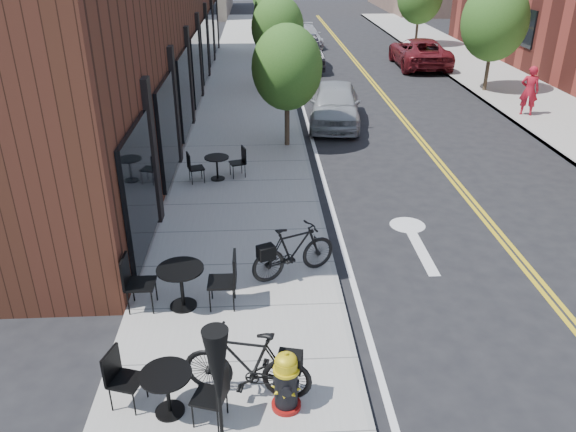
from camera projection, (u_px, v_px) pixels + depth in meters
name	position (u px, v px, depth m)	size (l,w,h in m)	color
ground	(344.00, 308.00, 10.40)	(120.00, 120.00, 0.00)	black
sidewalk_near	(245.00, 137.00, 19.24)	(4.00, 70.00, 0.12)	#9E9B93
building_near	(124.00, 18.00, 21.09)	(5.00, 28.00, 7.00)	#4B2618
tree_near_a	(287.00, 68.00, 17.29)	(2.20, 2.20, 3.81)	#382B1E
tree_near_b	(278.00, 28.00, 24.41)	(2.30, 2.30, 3.98)	#382B1E
tree_near_c	(272.00, 11.00, 31.66)	(2.10, 2.10, 3.67)	#382B1E
tree_far_b	(495.00, 21.00, 23.80)	(2.80, 2.80, 4.62)	#382B1E
fire_hydrant	(286.00, 382.00, 7.85)	(0.50, 0.50, 0.98)	maroon
bicycle_left	(247.00, 364.00, 8.03)	(0.54, 1.90, 1.14)	black
bicycle_right	(294.00, 251.00, 11.00)	(0.51, 1.81, 1.09)	black
bistro_set_a	(167.00, 387.00, 7.77)	(1.72, 0.91, 0.91)	black
bistro_set_b	(181.00, 282.00, 10.03)	(1.94, 0.85, 1.05)	black
bistro_set_c	(217.00, 165.00, 15.54)	(1.62, 0.85, 0.85)	black
patio_umbrella	(218.00, 383.00, 5.99)	(0.40, 0.40, 2.46)	black
parked_car_a	(335.00, 104.00, 20.53)	(1.79, 4.44, 1.51)	#9CA0A4
parked_car_b	(301.00, 52.00, 29.67)	(1.71, 4.92, 1.62)	black
parked_car_c	(306.00, 36.00, 35.90)	(1.78, 4.39, 1.27)	#B0B1B5
parked_car_far	(419.00, 52.00, 29.93)	(2.52, 5.46, 1.52)	maroon
pedestrian	(529.00, 91.00, 21.15)	(0.67, 0.44, 1.85)	#A91626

